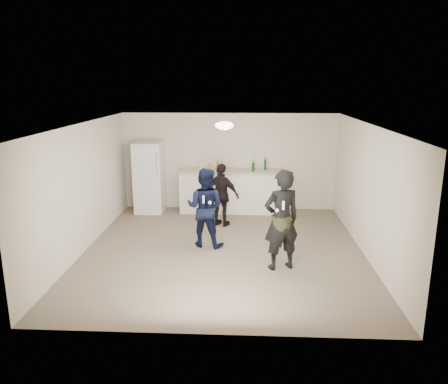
{
  "coord_description": "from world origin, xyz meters",
  "views": [
    {
      "loc": [
        0.42,
        -8.15,
        3.27
      ],
      "look_at": [
        0.0,
        0.2,
        1.15
      ],
      "focal_mm": 35.0,
      "sensor_mm": 36.0,
      "label": 1
    }
  ],
  "objects_px": {
    "counter": "(231,192)",
    "fridge": "(149,177)",
    "man": "(205,207)",
    "woman": "(281,220)",
    "shaker": "(210,166)",
    "spectator": "(222,195)"
  },
  "relations": [
    {
      "from": "fridge",
      "to": "shaker",
      "type": "height_order",
      "value": "fridge"
    },
    {
      "from": "counter",
      "to": "spectator",
      "type": "bearing_deg",
      "value": -99.12
    },
    {
      "from": "shaker",
      "to": "spectator",
      "type": "relative_size",
      "value": 0.12
    },
    {
      "from": "counter",
      "to": "man",
      "type": "relative_size",
      "value": 1.61
    },
    {
      "from": "shaker",
      "to": "woman",
      "type": "xyz_separation_m",
      "value": [
        1.55,
        -3.53,
        -0.27
      ]
    },
    {
      "from": "fridge",
      "to": "counter",
      "type": "bearing_deg",
      "value": 1.92
    },
    {
      "from": "woman",
      "to": "counter",
      "type": "bearing_deg",
      "value": -95.32
    },
    {
      "from": "woman",
      "to": "spectator",
      "type": "relative_size",
      "value": 1.24
    },
    {
      "from": "shaker",
      "to": "man",
      "type": "bearing_deg",
      "value": -87.61
    },
    {
      "from": "shaker",
      "to": "woman",
      "type": "bearing_deg",
      "value": -66.25
    },
    {
      "from": "fridge",
      "to": "shaker",
      "type": "xyz_separation_m",
      "value": [
        1.54,
        0.12,
        0.28
      ]
    },
    {
      "from": "man",
      "to": "woman",
      "type": "relative_size",
      "value": 0.89
    },
    {
      "from": "counter",
      "to": "fridge",
      "type": "distance_m",
      "value": 2.13
    },
    {
      "from": "man",
      "to": "fridge",
      "type": "bearing_deg",
      "value": -40.79
    },
    {
      "from": "counter",
      "to": "woman",
      "type": "xyz_separation_m",
      "value": [
        1.0,
        -3.48,
        0.38
      ]
    },
    {
      "from": "counter",
      "to": "fridge",
      "type": "bearing_deg",
      "value": -178.08
    },
    {
      "from": "fridge",
      "to": "woman",
      "type": "bearing_deg",
      "value": -47.78
    },
    {
      "from": "shaker",
      "to": "counter",
      "type": "bearing_deg",
      "value": -5.06
    },
    {
      "from": "man",
      "to": "woman",
      "type": "distance_m",
      "value": 1.81
    },
    {
      "from": "shaker",
      "to": "spectator",
      "type": "xyz_separation_m",
      "value": [
        0.37,
        -1.18,
        -0.44
      ]
    },
    {
      "from": "counter",
      "to": "woman",
      "type": "bearing_deg",
      "value": -73.98
    },
    {
      "from": "counter",
      "to": "fridge",
      "type": "relative_size",
      "value": 1.44
    }
  ]
}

